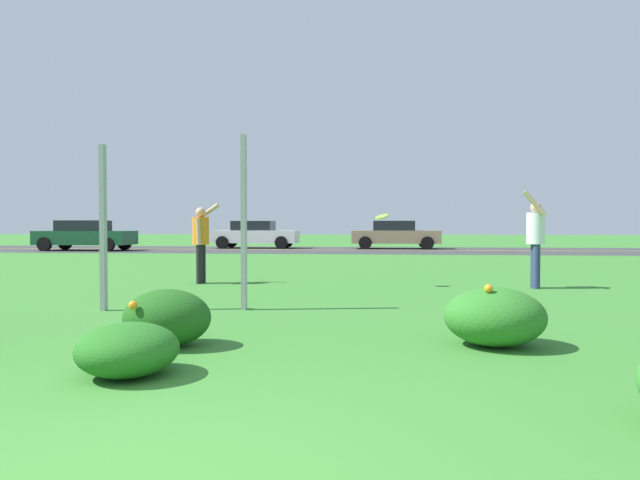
{
  "coord_description": "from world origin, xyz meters",
  "views": [
    {
      "loc": [
        1.22,
        -2.28,
        1.21
      ],
      "look_at": [
        0.09,
        8.67,
        0.93
      ],
      "focal_mm": 31.94,
      "sensor_mm": 36.0,
      "label": 1
    }
  ],
  "objects_px": {
    "person_catcher_white_shirt": "(535,236)",
    "car_dark_green_leftmost": "(85,235)",
    "car_tan_center_right": "(395,235)",
    "sign_post_near_path": "(103,228)",
    "person_thrower_orange_shirt": "(201,238)",
    "car_white_center_left": "(255,234)",
    "sign_post_by_roadside": "(244,223)",
    "frisbee_lime": "(382,217)"
  },
  "relations": [
    {
      "from": "sign_post_near_path",
      "to": "car_dark_green_leftmost",
      "type": "xyz_separation_m",
      "value": [
        -10.2,
        18.36,
        -0.44
      ]
    },
    {
      "from": "car_white_center_left",
      "to": "car_tan_center_right",
      "type": "bearing_deg",
      "value": 0.0
    },
    {
      "from": "car_dark_green_leftmost",
      "to": "person_thrower_orange_shirt",
      "type": "bearing_deg",
      "value": -54.41
    },
    {
      "from": "sign_post_by_roadside",
      "to": "person_thrower_orange_shirt",
      "type": "xyz_separation_m",
      "value": [
        -1.77,
        3.56,
        -0.3
      ]
    },
    {
      "from": "person_catcher_white_shirt",
      "to": "car_dark_green_leftmost",
      "type": "relative_size",
      "value": 0.42
    },
    {
      "from": "sign_post_near_path",
      "to": "car_dark_green_leftmost",
      "type": "height_order",
      "value": "sign_post_near_path"
    },
    {
      "from": "sign_post_near_path",
      "to": "car_white_center_left",
      "type": "distance_m",
      "value": 22.18
    },
    {
      "from": "person_thrower_orange_shirt",
      "to": "car_dark_green_leftmost",
      "type": "height_order",
      "value": "person_thrower_orange_shirt"
    },
    {
      "from": "person_catcher_white_shirt",
      "to": "car_white_center_left",
      "type": "height_order",
      "value": "person_catcher_white_shirt"
    },
    {
      "from": "sign_post_near_path",
      "to": "sign_post_by_roadside",
      "type": "bearing_deg",
      "value": 8.04
    },
    {
      "from": "sign_post_by_roadside",
      "to": "car_tan_center_right",
      "type": "distance_m",
      "value": 21.92
    },
    {
      "from": "sign_post_near_path",
      "to": "frisbee_lime",
      "type": "bearing_deg",
      "value": 42.03
    },
    {
      "from": "sign_post_by_roadside",
      "to": "car_white_center_left",
      "type": "relative_size",
      "value": 0.56
    },
    {
      "from": "sign_post_by_roadside",
      "to": "frisbee_lime",
      "type": "distance_m",
      "value": 3.84
    },
    {
      "from": "frisbee_lime",
      "to": "car_dark_green_leftmost",
      "type": "bearing_deg",
      "value": 133.71
    },
    {
      "from": "car_white_center_left",
      "to": "sign_post_by_roadside",
      "type": "bearing_deg",
      "value": -77.97
    },
    {
      "from": "sign_post_near_path",
      "to": "person_thrower_orange_shirt",
      "type": "distance_m",
      "value": 3.85
    },
    {
      "from": "frisbee_lime",
      "to": "car_dark_green_leftmost",
      "type": "xyz_separation_m",
      "value": [
        -14.15,
        14.8,
        -0.64
      ]
    },
    {
      "from": "sign_post_near_path",
      "to": "car_white_center_left",
      "type": "height_order",
      "value": "sign_post_near_path"
    },
    {
      "from": "sign_post_by_roadside",
      "to": "car_dark_green_leftmost",
      "type": "bearing_deg",
      "value": 123.93
    },
    {
      "from": "person_thrower_orange_shirt",
      "to": "car_white_center_left",
      "type": "bearing_deg",
      "value": 98.96
    },
    {
      "from": "person_catcher_white_shirt",
      "to": "frisbee_lime",
      "type": "height_order",
      "value": "person_catcher_white_shirt"
    },
    {
      "from": "sign_post_by_roadside",
      "to": "car_dark_green_leftmost",
      "type": "height_order",
      "value": "sign_post_by_roadside"
    },
    {
      "from": "car_tan_center_right",
      "to": "person_thrower_orange_shirt",
      "type": "bearing_deg",
      "value": -104.03
    },
    {
      "from": "frisbee_lime",
      "to": "car_white_center_left",
      "type": "relative_size",
      "value": 0.06
    },
    {
      "from": "person_catcher_white_shirt",
      "to": "car_tan_center_right",
      "type": "bearing_deg",
      "value": 96.68
    },
    {
      "from": "sign_post_near_path",
      "to": "frisbee_lime",
      "type": "relative_size",
      "value": 8.8
    },
    {
      "from": "sign_post_near_path",
      "to": "frisbee_lime",
      "type": "xyz_separation_m",
      "value": [
        3.95,
        3.56,
        0.21
      ]
    },
    {
      "from": "person_catcher_white_shirt",
      "to": "car_tan_center_right",
      "type": "distance_m",
      "value": 18.54
    },
    {
      "from": "sign_post_by_roadside",
      "to": "car_dark_green_leftmost",
      "type": "xyz_separation_m",
      "value": [
        -12.16,
        18.08,
        -0.51
      ]
    },
    {
      "from": "person_thrower_orange_shirt",
      "to": "car_white_center_left",
      "type": "distance_m",
      "value": 18.41
    },
    {
      "from": "person_thrower_orange_shirt",
      "to": "frisbee_lime",
      "type": "distance_m",
      "value": 3.79
    },
    {
      "from": "sign_post_near_path",
      "to": "person_catcher_white_shirt",
      "type": "distance_m",
      "value": 7.79
    },
    {
      "from": "person_catcher_white_shirt",
      "to": "frisbee_lime",
      "type": "bearing_deg",
      "value": -179.11
    },
    {
      "from": "sign_post_near_path",
      "to": "person_thrower_orange_shirt",
      "type": "height_order",
      "value": "sign_post_near_path"
    },
    {
      "from": "sign_post_near_path",
      "to": "frisbee_lime",
      "type": "distance_m",
      "value": 5.32
    },
    {
      "from": "person_catcher_white_shirt",
      "to": "car_white_center_left",
      "type": "xyz_separation_m",
      "value": [
        -9.56,
        18.41,
        -0.26
      ]
    },
    {
      "from": "sign_post_near_path",
      "to": "car_dark_green_leftmost",
      "type": "bearing_deg",
      "value": 119.04
    },
    {
      "from": "car_white_center_left",
      "to": "person_thrower_orange_shirt",
      "type": "bearing_deg",
      "value": -81.04
    },
    {
      "from": "sign_post_near_path",
      "to": "person_catcher_white_shirt",
      "type": "height_order",
      "value": "sign_post_near_path"
    },
    {
      "from": "car_tan_center_right",
      "to": "person_catcher_white_shirt",
      "type": "bearing_deg",
      "value": -83.32
    },
    {
      "from": "sign_post_by_roadside",
      "to": "frisbee_lime",
      "type": "height_order",
      "value": "sign_post_by_roadside"
    }
  ]
}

